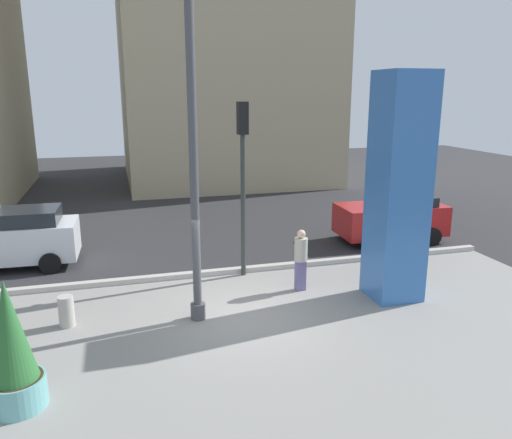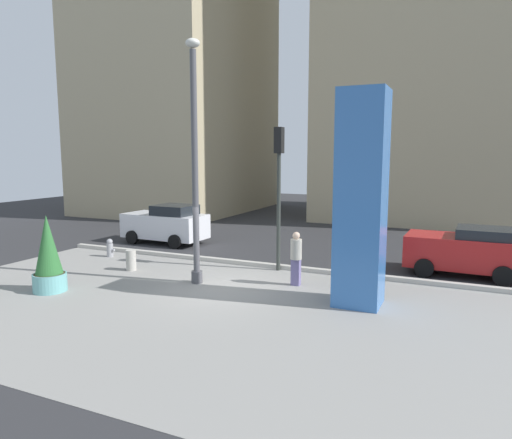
% 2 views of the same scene
% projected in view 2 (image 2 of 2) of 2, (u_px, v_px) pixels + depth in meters
% --- Properties ---
extents(ground_plane, '(60.00, 60.00, 0.00)m').
position_uv_depth(ground_plane, '(271.00, 262.00, 18.02)').
color(ground_plane, '#2D2D30').
extents(plaza_pavement, '(18.00, 10.00, 0.02)m').
position_uv_depth(plaza_pavement, '(187.00, 308.00, 12.61)').
color(plaza_pavement, gray).
rests_on(plaza_pavement, ground_plane).
extents(curb_strip, '(18.00, 0.24, 0.16)m').
position_uv_depth(curb_strip, '(262.00, 265.00, 17.22)').
color(curb_strip, '#B7B2A8').
rests_on(curb_strip, ground_plane).
extents(lamp_post, '(0.44, 0.44, 7.65)m').
position_uv_depth(lamp_post, '(195.00, 168.00, 14.56)').
color(lamp_post, '#4C4C51').
rests_on(lamp_post, ground_plane).
extents(art_pillar_blue, '(1.25, 1.25, 5.87)m').
position_uv_depth(art_pillar_blue, '(361.00, 200.00, 12.54)').
color(art_pillar_blue, '#3870BC').
rests_on(art_pillar_blue, ground_plane).
extents(potted_plant_by_pillar, '(0.99, 0.99, 2.37)m').
position_uv_depth(potted_plant_by_pillar, '(48.00, 257.00, 14.01)').
color(potted_plant_by_pillar, '#6BB2B2').
rests_on(potted_plant_by_pillar, ground_plane).
extents(fire_hydrant, '(0.36, 0.26, 0.75)m').
position_uv_depth(fire_hydrant, '(110.00, 248.00, 18.89)').
color(fire_hydrant, '#99999E').
rests_on(fire_hydrant, ground_plane).
extents(concrete_bollard, '(0.36, 0.36, 0.75)m').
position_uv_depth(concrete_bollard, '(131.00, 260.00, 16.66)').
color(concrete_bollard, '#B2ADA3').
rests_on(concrete_bollard, ground_plane).
extents(traffic_light_far_side, '(0.28, 0.42, 5.09)m').
position_uv_depth(traffic_light_far_side, '(279.00, 176.00, 16.26)').
color(traffic_light_far_side, '#333833').
rests_on(traffic_light_far_side, ground_plane).
extents(car_far_lane, '(3.91, 2.15, 1.69)m').
position_uv_depth(car_far_lane, '(466.00, 251.00, 15.96)').
color(car_far_lane, red).
rests_on(car_far_lane, ground_plane).
extents(car_curb_west, '(3.99, 2.11, 1.83)m').
position_uv_depth(car_curb_west, '(166.00, 224.00, 21.73)').
color(car_curb_west, silver).
rests_on(car_curb_west, ground_plane).
extents(pedestrian_by_curb, '(0.37, 0.37, 1.74)m').
position_uv_depth(pedestrian_by_curb, '(296.00, 256.00, 14.67)').
color(pedestrian_by_curb, slate).
rests_on(pedestrian_by_curb, ground_plane).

